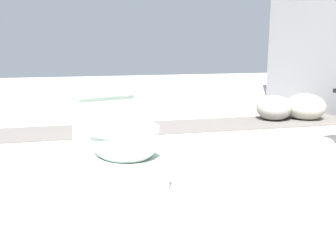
% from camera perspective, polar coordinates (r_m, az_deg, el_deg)
% --- Properties ---
extents(ground_plane, '(14.00, 14.00, 0.00)m').
position_cam_1_polar(ground_plane, '(2.30, -4.43, -7.90)').
color(ground_plane, beige).
extents(gravel_strip, '(0.56, 8.00, 0.01)m').
position_cam_1_polar(gravel_strip, '(3.65, 0.05, -0.15)').
color(gravel_strip, '#605B56').
rests_on(gravel_strip, ground).
extents(toilet, '(0.71, 0.54, 0.52)m').
position_cam_1_polar(toilet, '(2.27, -7.34, -2.34)').
color(toilet, '#B2C6B7').
rests_on(toilet, ground).
extents(boulder_near, '(0.52, 0.51, 0.25)m').
position_cam_1_polar(boulder_near, '(4.11, 15.13, 2.55)').
color(boulder_near, gray).
rests_on(boulder_near, ground).
extents(boulder_far, '(0.52, 0.53, 0.27)m').
position_cam_1_polar(boulder_far, '(4.22, 19.28, 2.63)').
color(boulder_far, '#ADA899').
rests_on(boulder_far, ground).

